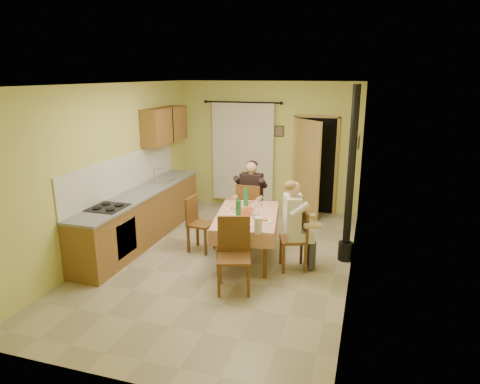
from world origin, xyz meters
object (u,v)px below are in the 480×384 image
(dining_table, at_px, (247,236))
(chair_far, at_px, (250,220))
(chair_near, at_px, (234,270))
(man_far, at_px, (251,190))
(chair_right, at_px, (294,251))
(stove_flue, at_px, (349,200))
(chair_left, at_px, (201,234))
(man_right, at_px, (294,215))

(dining_table, bearing_deg, chair_far, 92.56)
(chair_near, xyz_separation_m, man_far, (-0.35, 2.11, 0.59))
(chair_right, bearing_deg, stove_flue, -72.55)
(chair_left, height_order, stove_flue, stove_flue)
(chair_near, height_order, stove_flue, stove_flue)
(dining_table, bearing_deg, man_far, 92.37)
(chair_near, bearing_deg, chair_left, -67.16)
(dining_table, xyz_separation_m, chair_far, (-0.23, 1.03, -0.09))
(chair_far, distance_m, chair_left, 1.13)
(chair_left, bearing_deg, man_far, 153.30)
(chair_left, xyz_separation_m, stove_flue, (2.41, 0.34, 0.74))
(chair_left, bearing_deg, chair_near, 46.25)
(chair_near, distance_m, man_right, 1.27)
(chair_near, height_order, man_right, man_right)
(man_right, relative_size, stove_flue, 0.50)
(chair_left, height_order, man_far, man_far)
(chair_right, relative_size, man_far, 0.68)
(chair_near, height_order, chair_left, chair_near)
(chair_right, bearing_deg, man_right, 90.00)
(dining_table, bearing_deg, man_right, -21.37)
(chair_right, bearing_deg, chair_far, 21.22)
(chair_far, height_order, stove_flue, stove_flue)
(chair_far, distance_m, stove_flue, 2.03)
(chair_far, xyz_separation_m, chair_near, (0.35, -2.10, 0.00))
(chair_left, bearing_deg, stove_flue, 104.04)
(chair_far, relative_size, man_right, 0.73)
(chair_near, relative_size, stove_flue, 0.37)
(chair_right, height_order, stove_flue, stove_flue)
(dining_table, relative_size, chair_right, 1.84)
(stove_flue, bearing_deg, chair_left, -172.03)
(man_right, bearing_deg, man_far, 20.41)
(dining_table, xyz_separation_m, man_far, (-0.23, 1.04, 0.50))
(chair_right, xyz_separation_m, stove_flue, (0.75, 0.57, 0.74))
(man_far, distance_m, stove_flue, 1.90)
(chair_near, bearing_deg, man_right, -143.74)
(man_far, bearing_deg, stove_flue, -18.29)
(dining_table, bearing_deg, chair_left, 164.86)
(chair_far, bearing_deg, man_far, 90.00)
(dining_table, distance_m, chair_left, 0.85)
(chair_near, relative_size, chair_right, 1.09)
(chair_near, distance_m, chair_left, 1.51)
(man_far, bearing_deg, chair_far, -90.00)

